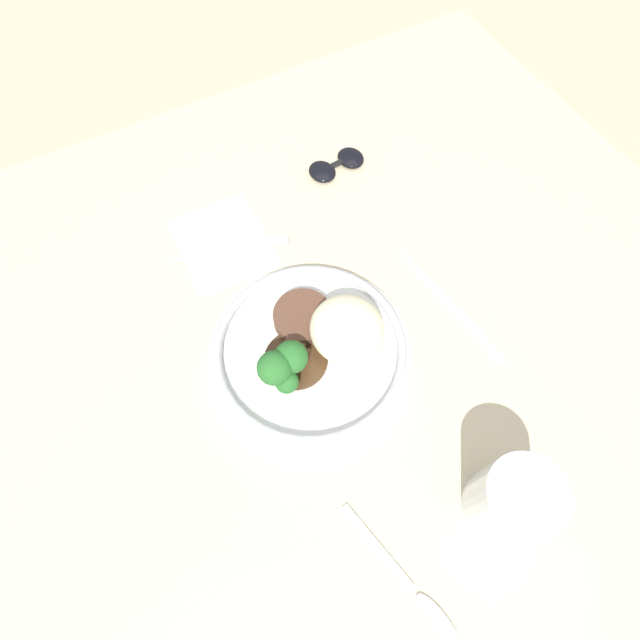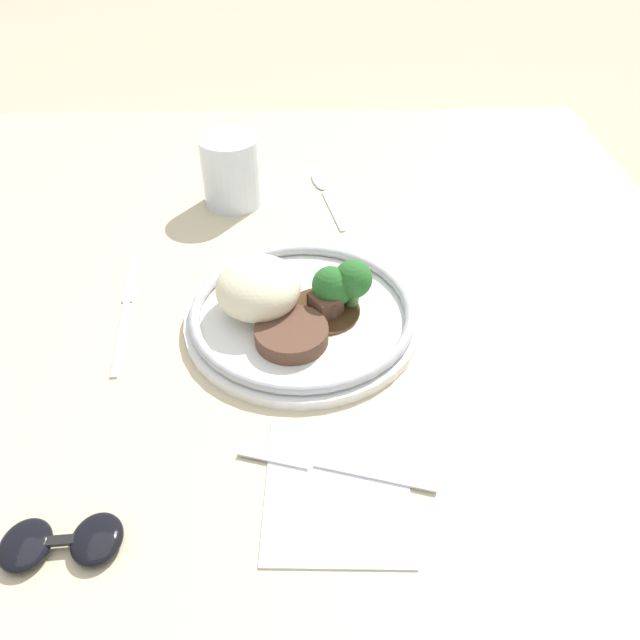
{
  "view_description": "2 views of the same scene",
  "coord_description": "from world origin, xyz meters",
  "px_view_note": "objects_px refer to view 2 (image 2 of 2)",
  "views": [
    {
      "loc": [
        0.19,
        -0.17,
        0.64
      ],
      "look_at": [
        -0.06,
        -0.03,
        0.09
      ],
      "focal_mm": 28.0,
      "sensor_mm": 36.0,
      "label": 1
    },
    {
      "loc": [
        -0.56,
        -0.06,
        0.5
      ],
      "look_at": [
        -0.07,
        -0.08,
        0.07
      ],
      "focal_mm": 35.0,
      "sensor_mm": 36.0,
      "label": 2
    }
  ],
  "objects_px": {
    "knife": "(126,305)",
    "spoon": "(322,188)",
    "fork": "(316,464)",
    "juice_glass": "(232,174)",
    "sunglasses": "(61,542)",
    "plate": "(298,306)"
  },
  "relations": [
    {
      "from": "spoon",
      "to": "sunglasses",
      "type": "relative_size",
      "value": 1.75
    },
    {
      "from": "knife",
      "to": "sunglasses",
      "type": "bearing_deg",
      "value": 176.9
    },
    {
      "from": "juice_glass",
      "to": "fork",
      "type": "bearing_deg",
      "value": -166.67
    },
    {
      "from": "fork",
      "to": "sunglasses",
      "type": "xyz_separation_m",
      "value": [
        -0.07,
        0.2,
        0.0
      ]
    },
    {
      "from": "juice_glass",
      "to": "spoon",
      "type": "xyz_separation_m",
      "value": [
        0.03,
        -0.13,
        -0.04
      ]
    },
    {
      "from": "fork",
      "to": "sunglasses",
      "type": "distance_m",
      "value": 0.21
    },
    {
      "from": "sunglasses",
      "to": "fork",
      "type": "bearing_deg",
      "value": -74.18
    },
    {
      "from": "juice_glass",
      "to": "sunglasses",
      "type": "xyz_separation_m",
      "value": [
        -0.53,
        0.09,
        -0.04
      ]
    },
    {
      "from": "fork",
      "to": "plate",
      "type": "bearing_deg",
      "value": -69.51
    },
    {
      "from": "knife",
      "to": "spoon",
      "type": "distance_m",
      "value": 0.35
    },
    {
      "from": "plate",
      "to": "juice_glass",
      "type": "height_order",
      "value": "juice_glass"
    },
    {
      "from": "fork",
      "to": "knife",
      "type": "relative_size",
      "value": 0.8
    },
    {
      "from": "juice_glass",
      "to": "sunglasses",
      "type": "distance_m",
      "value": 0.54
    },
    {
      "from": "sunglasses",
      "to": "spoon",
      "type": "bearing_deg",
      "value": -24.99
    },
    {
      "from": "sunglasses",
      "to": "plate",
      "type": "bearing_deg",
      "value": -38.46
    },
    {
      "from": "fork",
      "to": "sunglasses",
      "type": "bearing_deg",
      "value": 35.43
    },
    {
      "from": "juice_glass",
      "to": "fork",
      "type": "height_order",
      "value": "juice_glass"
    },
    {
      "from": "spoon",
      "to": "juice_glass",
      "type": "bearing_deg",
      "value": 93.44
    },
    {
      "from": "fork",
      "to": "knife",
      "type": "xyz_separation_m",
      "value": [
        0.23,
        0.21,
        -0.0
      ]
    },
    {
      "from": "plate",
      "to": "sunglasses",
      "type": "height_order",
      "value": "plate"
    },
    {
      "from": "plate",
      "to": "fork",
      "type": "distance_m",
      "value": 0.2
    },
    {
      "from": "juice_glass",
      "to": "sunglasses",
      "type": "relative_size",
      "value": 0.98
    }
  ]
}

